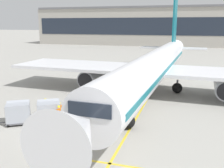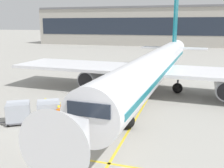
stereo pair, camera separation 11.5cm
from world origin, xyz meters
TOP-DOWN VIEW (x-y plane):
  - ground_plane at (0.00, 0.00)m, footprint 600.00×600.00m
  - parked_airplane at (5.36, 14.90)m, footprint 36.67×46.04m
  - belt_loader at (0.61, 5.83)m, footprint 5.01×4.37m
  - baggage_cart_lead at (-2.13, 2.54)m, footprint 2.74×2.41m
  - baggage_cart_second at (-4.43, 1.47)m, footprint 2.74×2.41m
  - ground_crew_by_loader at (-3.04, 3.58)m, footprint 0.44×0.44m
  - ground_crew_by_carts at (-0.87, 2.02)m, footprint 0.30×0.57m
  - ground_crew_marshaller at (-1.28, 2.91)m, footprint 0.43×0.46m
  - safety_cone_engine_keepout at (-1.50, 14.79)m, footprint 0.57×0.57m
  - apron_guidance_line_lead_in at (4.98, 13.98)m, footprint 0.20×110.00m
  - apron_guidance_line_stop_bar at (5.31, -2.72)m, footprint 12.00×0.20m
  - terminal_building at (-1.42, 88.91)m, footprint 100.16×14.90m

SIDE VIEW (x-z plane):
  - ground_plane at x=0.00m, z-range 0.00..0.00m
  - apron_guidance_line_lead_in at x=4.98m, z-range 0.00..0.01m
  - apron_guidance_line_stop_bar at x=5.31m, z-range 0.00..0.01m
  - safety_cone_engine_keepout at x=-1.50m, z-range -0.01..0.64m
  - belt_loader at x=0.61m, z-range -0.54..2.19m
  - ground_crew_by_loader at x=-3.04m, z-range 0.13..1.87m
  - ground_crew_by_carts at x=-0.87m, z-range 0.13..1.87m
  - ground_crew_marshaller at x=-1.28m, z-range 0.13..1.87m
  - baggage_cart_lead at x=-2.13m, z-range 0.04..1.96m
  - baggage_cart_second at x=-4.43m, z-range 0.04..1.96m
  - parked_airplane at x=5.36m, z-range -4.22..10.93m
  - terminal_building at x=-1.42m, z-range -0.05..14.65m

